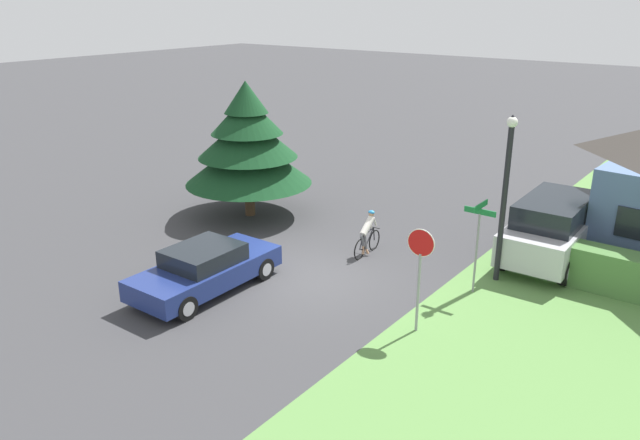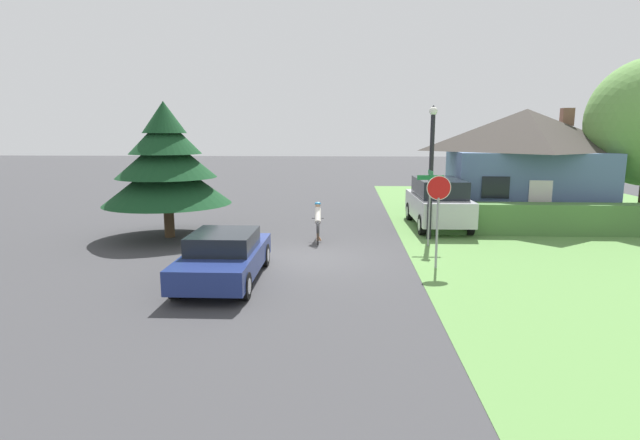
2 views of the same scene
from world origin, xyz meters
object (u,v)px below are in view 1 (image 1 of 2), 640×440
object	(u,v)px
street_name_sign	(478,231)
conifer_tall_near	(248,145)
sedan_left_lane	(205,269)
street_lamp	(505,189)
parked_suv_right	(553,228)
stop_sign	(420,260)
cyclist	(367,234)

from	to	relation	value
street_name_sign	conifer_tall_near	distance (m)	9.64
sedan_left_lane	street_lamp	size ratio (longest dim) A/B	0.92
parked_suv_right	conifer_tall_near	bearing A→B (deg)	102.58
parked_suv_right	stop_sign	xyz separation A→B (m)	(-1.18, -6.53, 0.85)
parked_suv_right	street_lamp	xyz separation A→B (m)	(-0.75, -2.49, 1.71)
cyclist	conifer_tall_near	distance (m)	6.05
sedan_left_lane	conifer_tall_near	xyz separation A→B (m)	(-3.48, 5.52, 2.06)
conifer_tall_near	cyclist	bearing A→B (deg)	-5.85
conifer_tall_near	parked_suv_right	bearing A→B (deg)	13.84
street_name_sign	parked_suv_right	bearing A→B (deg)	75.46
cyclist	stop_sign	size ratio (longest dim) A/B	0.61
cyclist	street_lamp	bearing A→B (deg)	-84.28
conifer_tall_near	sedan_left_lane	bearing A→B (deg)	-57.78
parked_suv_right	street_name_sign	world-z (taller)	street_name_sign
sedan_left_lane	conifer_tall_near	distance (m)	6.84
street_lamp	stop_sign	bearing A→B (deg)	-96.09
street_lamp	street_name_sign	size ratio (longest dim) A/B	1.85
cyclist	stop_sign	bearing A→B (deg)	-136.40
street_name_sign	conifer_tall_near	world-z (taller)	conifer_tall_near
cyclist	street_name_sign	distance (m)	4.07
stop_sign	street_name_sign	world-z (taller)	stop_sign
street_lamp	sedan_left_lane	bearing A→B (deg)	-138.16
stop_sign	street_lamp	xyz separation A→B (m)	(0.43, 4.04, 0.87)
parked_suv_right	street_lamp	bearing A→B (deg)	162.07
sedan_left_lane	street_lamp	xyz separation A→B (m)	(6.27, 5.61, 2.11)
street_name_sign	conifer_tall_near	bearing A→B (deg)	173.58
cyclist	conifer_tall_near	xyz separation A→B (m)	(-5.67, 0.58, 2.03)
cyclist	stop_sign	distance (m)	5.11
cyclist	parked_suv_right	xyz separation A→B (m)	(4.82, 3.16, 0.37)
cyclist	street_lamp	distance (m)	4.63
parked_suv_right	conifer_tall_near	world-z (taller)	conifer_tall_near
stop_sign	street_lamp	world-z (taller)	street_lamp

